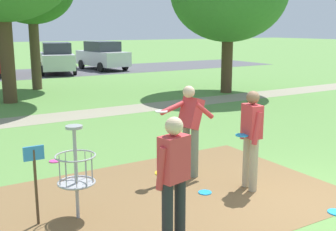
# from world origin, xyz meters

# --- Properties ---
(ground_plane) EXTENTS (160.00, 160.00, 0.00)m
(ground_plane) POSITION_xyz_m (0.00, 0.00, 0.00)
(ground_plane) COLOR #5B8942
(dirt_tee_pad) EXTENTS (5.57, 3.79, 0.01)m
(dirt_tee_pad) POSITION_xyz_m (-1.82, 1.48, 0.00)
(dirt_tee_pad) COLOR brown
(dirt_tee_pad) RESTS_ON ground
(disc_golf_basket) EXTENTS (0.98, 0.58, 1.39)m
(disc_golf_basket) POSITION_xyz_m (-3.41, 1.51, 0.75)
(disc_golf_basket) COLOR #9E9EA3
(disc_golf_basket) RESTS_ON ground
(player_foreground_watching) EXTENTS (0.49, 0.43, 1.71)m
(player_foreground_watching) POSITION_xyz_m (-2.63, 0.01, 0.97)
(player_foreground_watching) COLOR #232328
(player_foreground_watching) RESTS_ON ground
(player_throwing) EXTENTS (0.43, 0.49, 1.71)m
(player_throwing) POSITION_xyz_m (-0.43, 1.06, 0.97)
(player_throwing) COLOR tan
(player_throwing) RESTS_ON ground
(player_waiting_right) EXTENTS (1.16, 0.43, 1.71)m
(player_waiting_right) POSITION_xyz_m (-0.95, 2.14, 0.99)
(player_waiting_right) COLOR slate
(player_waiting_right) RESTS_ON ground
(frisbee_near_basket) EXTENTS (0.22, 0.22, 0.02)m
(frisbee_near_basket) POSITION_xyz_m (-1.21, 1.29, 0.01)
(frisbee_near_basket) COLOR #1E93DB
(frisbee_near_basket) RESTS_ON ground
(frisbee_by_tee) EXTENTS (0.24, 0.24, 0.02)m
(frisbee_by_tee) POSITION_xyz_m (0.02, -0.36, 0.01)
(frisbee_by_tee) COLOR #1E93DB
(frisbee_by_tee) RESTS_ON ground
(frisbee_far_left) EXTENTS (0.23, 0.23, 0.02)m
(frisbee_far_left) POSITION_xyz_m (-2.88, 4.28, 0.01)
(frisbee_far_left) COLOR #E53D99
(frisbee_far_left) RESTS_ON ground
(parking_lot_strip) EXTENTS (36.00, 6.00, 0.01)m
(parking_lot_strip) POSITION_xyz_m (0.00, 21.79, 0.00)
(parking_lot_strip) COLOR #4C4C51
(parking_lot_strip) RESTS_ON ground
(parked_car_center_right) EXTENTS (2.70, 4.50, 1.84)m
(parked_car_center_right) POSITION_xyz_m (2.27, 21.13, 0.92)
(parked_car_center_right) COLOR silver
(parked_car_center_right) RESTS_ON ground
(parked_car_rightmost) EXTENTS (2.35, 4.38, 1.84)m
(parked_car_rightmost) POSITION_xyz_m (5.51, 21.82, 0.92)
(parked_car_rightmost) COLOR silver
(parked_car_rightmost) RESTS_ON ground
(gravel_path) EXTENTS (40.00, 1.42, 0.00)m
(gravel_path) POSITION_xyz_m (0.00, 8.60, 0.00)
(gravel_path) COLOR gray
(gravel_path) RESTS_ON ground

